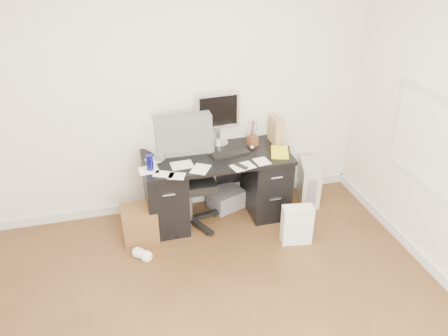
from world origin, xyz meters
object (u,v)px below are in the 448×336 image
(office_chair, at_px, (188,175))
(pc_tower, at_px, (309,181))
(keyboard, at_px, (230,153))
(lcd_monitor, at_px, (218,119))
(wicker_basket, at_px, (139,223))
(desk, at_px, (217,185))

(office_chair, distance_m, pc_tower, 1.47)
(keyboard, relative_size, office_chair, 0.34)
(lcd_monitor, bearing_deg, pc_tower, -14.63)
(pc_tower, relative_size, wicker_basket, 1.34)
(lcd_monitor, xyz_separation_m, keyboard, (0.06, -0.27, -0.28))
(office_chair, bearing_deg, lcd_monitor, 37.53)
(pc_tower, bearing_deg, keyboard, -157.68)
(keyboard, xyz_separation_m, wicker_basket, (-0.99, -0.15, -0.59))
(lcd_monitor, distance_m, office_chair, 0.67)
(lcd_monitor, distance_m, wicker_basket, 1.34)
(desk, relative_size, keyboard, 3.76)
(office_chair, height_order, pc_tower, office_chair)
(keyboard, bearing_deg, desk, 163.64)
(keyboard, relative_size, wicker_basket, 1.17)
(keyboard, bearing_deg, office_chair, 174.52)
(lcd_monitor, xyz_separation_m, pc_tower, (1.03, -0.18, -0.81))
(desk, height_order, lcd_monitor, lcd_monitor)
(desk, distance_m, keyboard, 0.39)
(desk, relative_size, lcd_monitor, 2.59)
(office_chair, height_order, wicker_basket, office_chair)
(wicker_basket, bearing_deg, office_chair, 12.88)
(office_chair, bearing_deg, pc_tower, 4.64)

